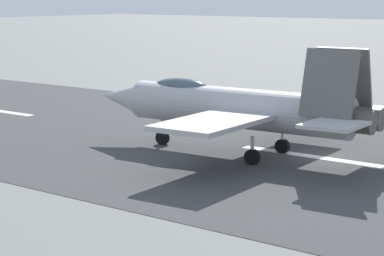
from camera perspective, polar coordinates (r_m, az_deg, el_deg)
name	(u,v)px	position (r m, az deg, el deg)	size (l,w,h in m)	color
ground_plane	(319,158)	(38.80, 9.57, -2.23)	(400.00, 400.00, 0.00)	slate
runway_strip	(319,158)	(38.79, 9.59, -2.22)	(240.00, 26.00, 0.02)	#3E3F3F
fighter_jet	(235,107)	(38.71, 3.29, 1.62)	(16.83, 14.11, 5.70)	#AEAEB4
marker_cone_mid	(307,110)	(52.70, 8.69, 1.33)	(0.44, 0.44, 0.55)	orange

